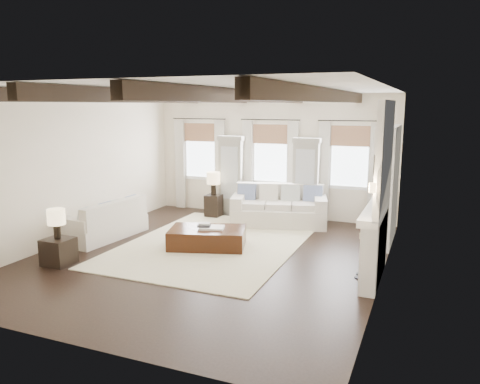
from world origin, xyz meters
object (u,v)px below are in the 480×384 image
at_px(sofa_back, 279,209).
at_px(ottoman, 207,238).
at_px(side_table_back, 214,206).
at_px(side_table_front, 59,251).
at_px(sofa_left, 106,223).

height_order(sofa_back, ottoman, sofa_back).
bearing_deg(sofa_back, side_table_back, 175.91).
height_order(sofa_back, side_table_back, sofa_back).
distance_m(sofa_back, ottoman, 2.53).
relative_size(sofa_back, side_table_front, 5.02).
relative_size(ottoman, side_table_back, 2.63).
xyz_separation_m(sofa_back, ottoman, (-0.79, -2.39, -0.19)).
height_order(sofa_back, sofa_left, sofa_back).
distance_m(sofa_left, ottoman, 2.41).
bearing_deg(side_table_front, ottoman, 43.62).
height_order(side_table_front, side_table_back, side_table_back).
relative_size(side_table_front, side_table_back, 0.85).
distance_m(sofa_back, side_table_back, 1.86).
bearing_deg(ottoman, sofa_left, 167.97).
xyz_separation_m(sofa_left, side_table_back, (1.34, 2.74, -0.06)).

